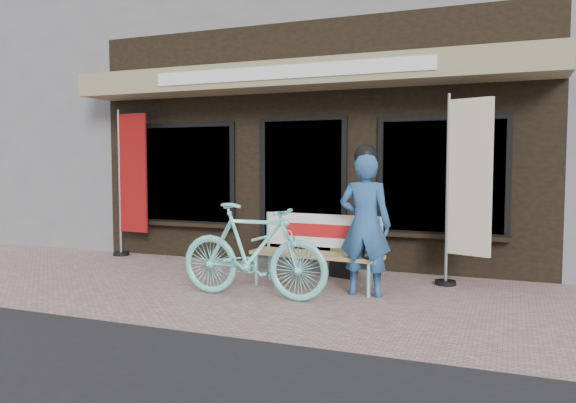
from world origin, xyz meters
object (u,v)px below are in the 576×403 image
at_px(nobori_red, 131,181).
at_px(person, 365,222).
at_px(menu_stand, 343,247).
at_px(nobori_cream, 466,188).
at_px(bench, 319,245).
at_px(bicycle, 253,251).

bearing_deg(nobori_red, person, -11.09).
relative_size(person, menu_stand, 2.17).
xyz_separation_m(person, nobori_cream, (1.04, 0.84, 0.37)).
bearing_deg(menu_stand, person, -41.23).
bearing_deg(bench, menu_stand, 81.16).
bearing_deg(person, nobori_red, 162.28).
bearing_deg(bench, bicycle, -117.53).
bearing_deg(bicycle, bench, -32.20).
distance_m(person, nobori_cream, 1.38).
distance_m(bicycle, menu_stand, 1.57).
distance_m(bench, menu_stand, 0.63).
height_order(person, bicycle, person).
bearing_deg(nobori_cream, bicycle, -126.60).
relative_size(bicycle, nobori_red, 0.75).
bearing_deg(menu_stand, nobori_cream, 17.66).
bearing_deg(nobori_cream, bench, -139.94).
distance_m(bicycle, nobori_cream, 2.70).
distance_m(person, nobori_red, 4.38).
bearing_deg(bicycle, person, -63.52).
bearing_deg(menu_stand, bicycle, -96.83).
bearing_deg(bench, person, -15.90).
bearing_deg(nobori_red, bicycle, -25.55).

